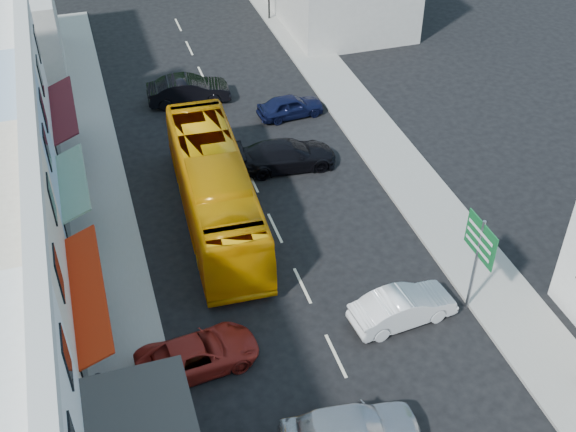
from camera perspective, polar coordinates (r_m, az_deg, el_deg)
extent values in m
plane|color=black|center=(27.68, 3.80, -10.96)|extent=(120.00, 120.00, 0.00)
cube|color=gray|center=(33.86, -14.29, -1.19)|extent=(3.00, 52.00, 0.15)
cube|color=gray|center=(36.89, 9.31, 3.22)|extent=(3.00, 52.00, 0.15)
cube|color=#AF240A|center=(26.61, -15.59, -5.72)|extent=(1.30, 6.80, 0.08)
cube|color=#195926|center=(32.14, -16.68, 2.62)|extent=(1.30, 5.10, 0.08)
cube|color=#50151C|center=(37.72, -17.39, 8.07)|extent=(1.30, 5.95, 0.08)
imported|color=orange|center=(32.90, -5.80, 1.91)|extent=(3.07, 11.71, 3.10)
imported|color=#B9B9BE|center=(24.78, 5.00, -16.62)|extent=(4.57, 2.27, 1.40)
imported|color=silver|center=(28.73, 9.08, -7.12)|extent=(4.56, 2.24, 1.40)
imported|color=maroon|center=(26.99, -7.14, -10.67)|extent=(4.78, 2.39, 1.40)
imported|color=black|center=(36.74, -0.11, 4.80)|extent=(4.62, 2.16, 1.40)
imported|color=black|center=(41.15, 0.19, 8.75)|extent=(4.53, 2.14, 1.40)
imported|color=black|center=(42.97, -7.87, 9.73)|extent=(4.52, 2.10, 1.40)
imported|color=black|center=(26.22, -14.50, -12.88)|extent=(0.49, 0.66, 1.70)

